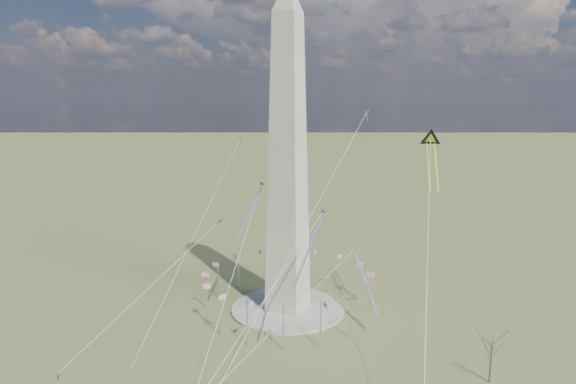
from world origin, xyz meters
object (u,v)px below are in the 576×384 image
at_px(washington_monument, 288,161).
at_px(kite_delta_black, 431,142).
at_px(person_west, 58,376).
at_px(tree_near, 492,343).

relative_size(washington_monument, kite_delta_black, 5.15).
bearing_deg(kite_delta_black, washington_monument, 4.44).
bearing_deg(person_west, washington_monument, -118.30).
distance_m(washington_monument, kite_delta_black, 42.44).
distance_m(tree_near, kite_delta_black, 58.46).
bearing_deg(tree_near, kite_delta_black, 124.25).
xyz_separation_m(tree_near, person_west, (-93.92, -42.73, -9.27)).
bearing_deg(tree_near, washington_monument, 163.81).
bearing_deg(person_west, kite_delta_black, -134.02).
bearing_deg(tree_near, person_west, -155.53).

